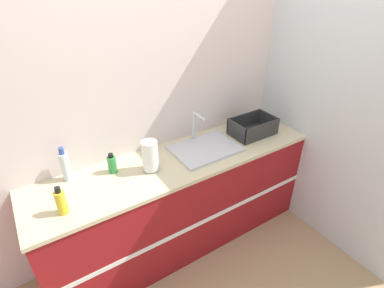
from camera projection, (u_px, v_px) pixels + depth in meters
name	position (u px, v px, depth m)	size (l,w,h in m)	color
ground_plane	(198.00, 259.00, 2.58)	(12.00, 12.00, 0.00)	tan
wall_back	(158.00, 96.00, 2.33)	(4.67, 0.06, 2.60)	silver
wall_right	(291.00, 80.00, 2.65)	(0.06, 2.56, 2.60)	silver
counter_cabinet	(180.00, 202.00, 2.55)	(2.29, 0.58, 0.88)	maroon
sink	(205.00, 147.00, 2.44)	(0.53, 0.39, 0.27)	silver
paper_towel_roll	(150.00, 156.00, 2.14)	(0.12, 0.12, 0.24)	#4C4C51
dish_rack	(253.00, 128.00, 2.65)	(0.39, 0.25, 0.15)	#2D2D2D
bottle_clear	(65.00, 166.00, 2.05)	(0.06, 0.06, 0.26)	silver
bottle_yellow	(61.00, 202.00, 1.78)	(0.06, 0.06, 0.19)	yellow
bottle_green	(112.00, 164.00, 2.15)	(0.06, 0.06, 0.15)	#2D8C3D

